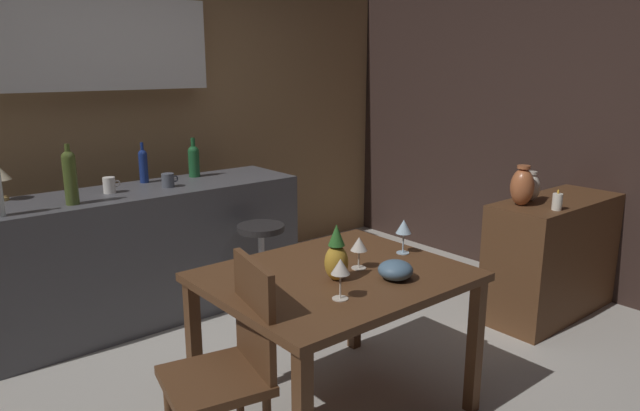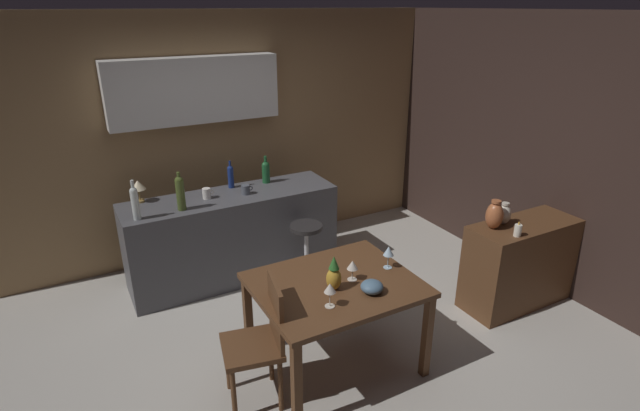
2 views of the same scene
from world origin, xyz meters
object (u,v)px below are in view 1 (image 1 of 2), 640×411
Objects in this scene: wine_bottle_cobalt at (143,165)px; wine_glass_center at (404,228)px; dining_table at (335,290)px; fruit_bowl at (395,270)px; cup_slate at (168,180)px; pineapple_centerpiece at (336,256)px; wine_bottle_olive at (70,175)px; cup_white at (109,185)px; wine_bottle_green at (194,160)px; sideboard_cabinet at (553,256)px; wine_glass_right at (359,245)px; bar_stool at (262,268)px; chair_near_window at (231,364)px; wine_glass_left at (340,268)px; vase_ceramic_ivory at (531,187)px; pillar_candle_tall at (557,202)px; vase_copper at (522,186)px.

wine_glass_center is at bearing -72.40° from wine_bottle_cobalt.
fruit_bowl is (0.16, -0.24, 0.13)m from dining_table.
cup_slate reaches higher than fruit_bowl.
wine_bottle_olive is at bearing 112.51° from pineapple_centerpiece.
dining_table is 1.79m from cup_white.
wine_bottle_green is at bearing 87.76° from fruit_bowl.
sideboard_cabinet is 1.89m from wine_glass_right.
bar_stool is 4.12× the size of wine_glass_right.
dining_table is at bearing 179.60° from wine_glass_center.
chair_near_window is 7.94× the size of cup_slate.
bar_stool is (0.98, 1.24, -0.16)m from chair_near_window.
dining_table is 1.98m from sideboard_cabinet.
cup_white is at bearing 97.30° from wine_glass_left.
pineapple_centerpiece reaches higher than wine_glass_left.
wine_bottle_cobalt is (0.49, 1.96, 0.52)m from chair_near_window.
wine_bottle_cobalt is (-0.49, 0.72, 0.68)m from bar_stool.
dining_table is 0.32m from fruit_bowl.
wine_glass_center is 1.63× the size of cup_white.
vase_ceramic_ivory reaches higher than dining_table.
wine_glass_right is 0.60× the size of pineapple_centerpiece.
fruit_bowl reaches higher than dining_table.
wine_glass_right is at bearing -61.43° from wine_bottle_olive.
fruit_bowl is (0.03, -0.21, -0.07)m from wine_glass_right.
wine_bottle_olive is (-0.67, 1.61, 0.22)m from pineapple_centerpiece.
wine_bottle_olive is 0.35m from cup_white.
chair_near_window is at bearing 176.56° from pillar_candle_tall.
chair_near_window is 0.60m from wine_glass_left.
wine_bottle_green is (0.87, 1.93, 0.52)m from chair_near_window.
cup_white is at bearing -149.65° from wine_bottle_cobalt.
vase_copper is at bearing 1.96° from chair_near_window.
wine_glass_left is 1.98m from cup_white.
wine_glass_left is 1.88m from wine_bottle_olive.
sideboard_cabinet is 3.88× the size of wine_bottle_cobalt.
chair_near_window reaches higher than wine_glass_center.
wine_glass_center is (0.66, 0.25, 0.00)m from wine_glass_left.
chair_near_window is at bearing -114.24° from wine_bottle_green.
dining_table reaches higher than bar_stool.
wine_bottle_cobalt reaches higher than wine_glass_right.
wine_glass_center is 1.89m from wine_bottle_green.
wine_glass_center is at bearing -178.08° from vase_ceramic_ivory.
wine_bottle_green is (0.37, -0.03, -0.00)m from wine_bottle_cobalt.
chair_near_window is 1.43× the size of bar_stool.
wine_bottle_cobalt is at bearing 137.04° from sideboard_cabinet.
wine_bottle_green reaches higher than bar_stool.
pineapple_centerpiece is 0.74× the size of wine_bottle_olive.
bar_stool is at bearing 79.29° from wine_glass_right.
wine_glass_right reaches higher than fruit_bowl.
wine_bottle_cobalt reaches higher than chair_near_window.
pineapple_centerpiece reaches higher than wine_glass_right.
pillar_candle_tall reaches higher than wine_glass_left.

